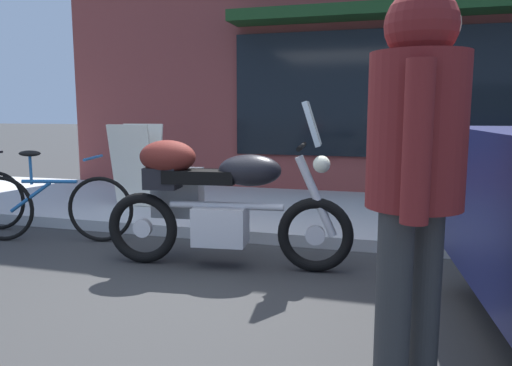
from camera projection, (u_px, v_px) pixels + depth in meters
ground_plane at (205, 287)px, 3.71m from camera, size 80.00×80.00×0.00m
touring_motorcycle at (212, 196)px, 4.17m from camera, size 2.10×0.63×1.39m
parked_bicycle at (50, 206)px, 4.98m from camera, size 1.64×0.57×0.92m
pedestrian_walking at (416, 159)px, 1.95m from camera, size 0.38×0.56×1.77m
sandwich_board_sign at (136, 165)px, 6.19m from camera, size 0.55×0.43×1.02m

